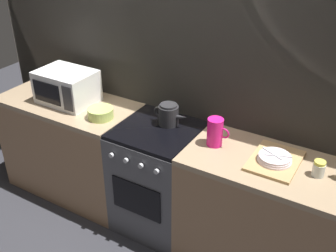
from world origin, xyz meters
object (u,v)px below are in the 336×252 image
Objects in this scene: pitcher at (215,132)px; spice_jar at (319,169)px; kettle at (169,115)px; dish_pile at (275,160)px; microwave at (67,87)px; mixing_bowl at (101,113)px; stove_unit at (158,178)px.

spice_jar is at bearing 0.08° from pitcher.
dish_pile is (0.85, -0.09, -0.06)m from kettle.
pitcher is at bearing 0.46° from microwave.
mixing_bowl is 1.00× the size of pitcher.
stove_unit is 1.96× the size of microwave.
mixing_bowl is at bearing -11.68° from microwave.
spice_jar reaches higher than stove_unit.
stove_unit is at bearing -179.03° from spice_jar.
mixing_bowl is 1.90× the size of spice_jar.
dish_pile is (1.77, 0.01, -0.11)m from microwave.
kettle is (0.04, 0.10, 0.53)m from stove_unit.
kettle reaches higher than mixing_bowl.
kettle reaches higher than stove_unit.
spice_jar is (1.62, 0.10, 0.01)m from mixing_bowl.
dish_pile is (0.88, 0.02, 0.47)m from stove_unit.
dish_pile is at bearing 1.19° from stove_unit.
pitcher is (0.42, -0.09, 0.02)m from kettle.
pitcher reaches higher than spice_jar.
stove_unit is 4.50× the size of mixing_bowl.
mixing_bowl is (-0.47, -0.08, 0.49)m from stove_unit.
kettle is 1.42× the size of mixing_bowl.
kettle is 1.42× the size of pitcher.
kettle is 2.71× the size of spice_jar.
stove_unit is 0.54m from kettle.
spice_jar is (2.04, 0.01, -0.08)m from microwave.
kettle is 0.85m from dish_pile.
mixing_bowl is 0.93m from pitcher.
microwave is 2.04m from spice_jar.
kettle is 0.54m from mixing_bowl.
microwave is at bearing -179.54° from pitcher.
mixing_bowl is at bearing -174.05° from pitcher.
microwave is 1.15× the size of dish_pile.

